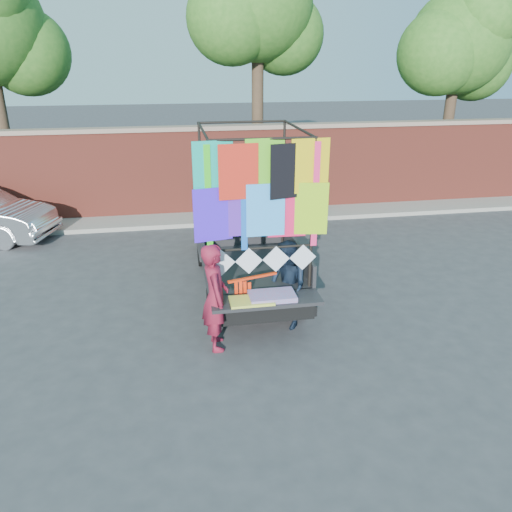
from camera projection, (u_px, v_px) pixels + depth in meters
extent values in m
plane|color=#38383A|center=(282.00, 324.00, 8.94)|extent=(90.00, 90.00, 0.00)
cube|color=brown|center=(232.00, 172.00, 14.87)|extent=(30.00, 0.35, 2.50)
cube|color=gray|center=(231.00, 127.00, 14.38)|extent=(30.00, 0.45, 0.12)
cube|color=gray|center=(235.00, 217.00, 14.67)|extent=(30.00, 1.20, 0.12)
cylinder|color=#38281C|center=(4.00, 131.00, 14.48)|extent=(0.36, 0.36, 4.90)
sphere|color=#2A621C|center=(27.00, 53.00, 14.20)|extent=(2.40, 2.40, 2.40)
cylinder|color=#38281C|center=(258.00, 116.00, 15.57)|extent=(0.36, 0.36, 5.46)
sphere|color=#2A621C|center=(258.00, 4.00, 14.41)|extent=(3.20, 3.20, 3.20)
sphere|color=#2A621C|center=(284.00, 34.00, 15.21)|extent=(2.40, 2.40, 2.40)
sphere|color=#2A621C|center=(232.00, 18.00, 14.15)|extent=(2.60, 2.60, 2.60)
cylinder|color=#38281C|center=(447.00, 126.00, 16.78)|extent=(0.36, 0.36, 4.55)
sphere|color=#2A621C|center=(459.00, 42.00, 15.81)|extent=(3.20, 3.20, 3.20)
sphere|color=#2A621C|center=(475.00, 64.00, 16.56)|extent=(2.40, 2.40, 2.40)
sphere|color=#2A621C|center=(439.00, 53.00, 15.53)|extent=(2.60, 2.60, 2.60)
sphere|color=#2A621C|center=(482.00, 18.00, 15.06)|extent=(2.20, 2.20, 2.20)
cylinder|color=black|center=(203.00, 252.00, 11.34)|extent=(0.22, 0.66, 0.66)
cylinder|color=black|center=(214.00, 306.00, 8.88)|extent=(0.22, 0.66, 0.66)
cylinder|color=black|center=(270.00, 247.00, 11.58)|extent=(0.22, 0.66, 0.66)
cylinder|color=black|center=(299.00, 299.00, 9.13)|extent=(0.22, 0.66, 0.66)
cube|color=black|center=(246.00, 266.00, 10.12)|extent=(1.69, 4.18, 0.30)
cube|color=black|center=(252.00, 268.00, 9.34)|extent=(1.79, 2.29, 0.10)
cube|color=black|center=(205.00, 260.00, 9.11)|extent=(0.06, 2.29, 0.45)
cube|color=black|center=(298.00, 254.00, 9.39)|extent=(0.06, 2.29, 0.45)
cube|color=black|center=(243.00, 237.00, 10.28)|extent=(1.79, 0.06, 0.45)
cube|color=black|center=(236.00, 220.00, 11.15)|extent=(1.79, 1.59, 1.24)
cube|color=#8C9EAD|center=(239.00, 209.00, 10.59)|extent=(1.59, 0.06, 0.55)
cube|color=#8C9EAD|center=(232.00, 203.00, 11.76)|extent=(1.59, 0.10, 0.70)
cube|color=black|center=(231.00, 217.00, 12.24)|extent=(1.74, 0.90, 0.55)
cube|color=black|center=(266.00, 300.00, 8.05)|extent=(1.79, 0.55, 0.06)
cube|color=black|center=(263.00, 314.00, 8.41)|extent=(1.84, 0.15, 0.18)
cylinder|color=black|center=(211.00, 221.00, 7.77)|extent=(0.05, 0.05, 2.49)
cylinder|color=black|center=(201.00, 189.00, 9.68)|extent=(0.05, 0.05, 2.49)
cylinder|color=black|center=(312.00, 216.00, 8.03)|extent=(0.05, 0.05, 2.49)
cylinder|color=black|center=(283.00, 185.00, 9.94)|extent=(0.05, 0.05, 2.49)
cylinder|color=black|center=(263.00, 139.00, 7.43)|extent=(1.69, 0.04, 0.04)
cylinder|color=black|center=(242.00, 122.00, 9.34)|extent=(1.69, 0.04, 0.04)
cylinder|color=black|center=(203.00, 131.00, 8.26)|extent=(0.04, 2.14, 0.04)
cylinder|color=black|center=(298.00, 128.00, 8.52)|extent=(0.04, 2.14, 0.04)
cylinder|color=black|center=(262.00, 248.00, 8.08)|extent=(1.69, 0.04, 0.04)
cube|color=#0BA68F|center=(214.00, 171.00, 7.46)|extent=(0.62, 0.01, 0.85)
cube|color=red|center=(239.00, 170.00, 7.49)|extent=(0.62, 0.01, 0.85)
cube|color=#5AC322|center=(263.00, 169.00, 7.58)|extent=(0.62, 0.01, 0.85)
cube|color=black|center=(287.00, 169.00, 7.60)|extent=(0.62, 0.01, 0.85)
cube|color=gold|center=(310.00, 167.00, 7.70)|extent=(0.62, 0.01, 0.85)
cube|color=#421CFF|center=(216.00, 213.00, 7.67)|extent=(0.62, 0.01, 0.85)
cube|color=#5424B4|center=(239.00, 211.00, 7.76)|extent=(0.62, 0.01, 0.85)
cube|color=#35A0FF|center=(263.00, 211.00, 7.79)|extent=(0.62, 0.01, 0.85)
cube|color=#F51B50|center=(286.00, 209.00, 7.88)|extent=(0.62, 0.01, 0.85)
cube|color=#93D216|center=(309.00, 208.00, 7.91)|extent=(0.62, 0.01, 0.85)
cube|color=#29CC19|center=(208.00, 200.00, 7.60)|extent=(0.10, 0.01, 1.69)
cube|color=#FC2A6C|center=(316.00, 196.00, 7.87)|extent=(0.10, 0.01, 1.69)
cube|color=blue|center=(244.00, 199.00, 7.68)|extent=(0.10, 0.01, 1.69)
cube|color=silver|center=(221.00, 263.00, 8.02)|extent=(0.45, 0.01, 0.45)
cube|color=silver|center=(249.00, 261.00, 8.09)|extent=(0.45, 0.01, 0.45)
cube|color=silver|center=(276.00, 259.00, 8.17)|extent=(0.45, 0.01, 0.45)
cube|color=silver|center=(303.00, 257.00, 8.24)|extent=(0.45, 0.01, 0.45)
cube|color=#E43262|center=(272.00, 296.00, 8.04)|extent=(0.75, 0.45, 0.08)
cube|color=#CDD744|center=(252.00, 301.00, 7.93)|extent=(0.70, 0.40, 0.04)
imported|color=maroon|center=(215.00, 297.00, 7.94)|extent=(0.46, 0.67, 1.80)
imported|color=#131F31|center=(287.00, 285.00, 8.61)|extent=(0.83, 0.93, 1.57)
cube|color=red|center=(253.00, 277.00, 8.18)|extent=(0.85, 0.27, 0.04)
cube|color=red|center=(236.00, 294.00, 8.22)|extent=(0.05, 0.02, 0.50)
cube|color=red|center=(241.00, 295.00, 8.24)|extent=(0.05, 0.02, 0.50)
cube|color=red|center=(245.00, 296.00, 8.26)|extent=(0.05, 0.02, 0.50)
cube|color=red|center=(250.00, 297.00, 8.28)|extent=(0.05, 0.02, 0.50)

